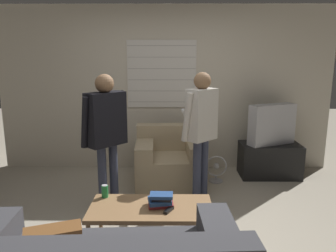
{
  "coord_description": "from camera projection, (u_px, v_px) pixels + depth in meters",
  "views": [
    {
      "loc": [
        0.09,
        -3.12,
        1.8
      ],
      "look_at": [
        0.06,
        0.58,
        1.0
      ],
      "focal_mm": 35.0,
      "sensor_mm": 36.0,
      "label": 1
    }
  ],
  "objects": [
    {
      "name": "floor_fan",
      "position": [
        216.0,
        169.0,
        4.73
      ],
      "size": [
        0.31,
        0.2,
        0.39
      ],
      "color": "#A8A8AD",
      "rests_on": "ground_plane"
    },
    {
      "name": "person_left_standing",
      "position": [
        106.0,
        126.0,
        3.69
      ],
      "size": [
        0.51,
        0.82,
        1.6
      ],
      "rotation": [
        0.0,
        0.0,
        0.81
      ],
      "color": "#33384C",
      "rests_on": "ground_plane"
    },
    {
      "name": "person_right_standing",
      "position": [
        201.0,
        123.0,
        3.89
      ],
      "size": [
        0.46,
        0.73,
        1.61
      ],
      "rotation": [
        0.0,
        0.0,
        0.78
      ],
      "color": "#33384C",
      "rests_on": "ground_plane"
    },
    {
      "name": "soda_can",
      "position": [
        105.0,
        191.0,
        3.25
      ],
      "size": [
        0.07,
        0.07,
        0.13
      ],
      "color": "#238E47",
      "rests_on": "coffee_table"
    },
    {
      "name": "tv",
      "position": [
        272.0,
        124.0,
        4.83
      ],
      "size": [
        0.74,
        0.48,
        0.6
      ],
      "rotation": [
        0.0,
        0.0,
        3.56
      ],
      "color": "#B2B2B7",
      "rests_on": "tv_stand"
    },
    {
      "name": "coffee_table",
      "position": [
        151.0,
        210.0,
        3.07
      ],
      "size": [
        1.15,
        0.56,
        0.42
      ],
      "color": "#9E754C",
      "rests_on": "ground_plane"
    },
    {
      "name": "tv_stand",
      "position": [
        269.0,
        160.0,
        4.94
      ],
      "size": [
        0.88,
        0.48,
        0.5
      ],
      "color": "black",
      "rests_on": "ground_plane"
    },
    {
      "name": "spare_remote",
      "position": [
        169.0,
        210.0,
        2.96
      ],
      "size": [
        0.1,
        0.13,
        0.02
      ],
      "rotation": [
        0.0,
        0.0,
        -0.52
      ],
      "color": "black",
      "rests_on": "coffee_table"
    },
    {
      "name": "ground_plane",
      "position": [
        162.0,
        231.0,
        3.43
      ],
      "size": [
        16.0,
        16.0,
        0.0
      ],
      "primitive_type": "plane",
      "color": "#B2A893"
    },
    {
      "name": "book_stack",
      "position": [
        161.0,
        200.0,
        3.05
      ],
      "size": [
        0.25,
        0.21,
        0.13
      ],
      "color": "maroon",
      "rests_on": "coffee_table"
    },
    {
      "name": "wall_back",
      "position": [
        165.0,
        89.0,
        5.14
      ],
      "size": [
        5.2,
        0.08,
        2.55
      ],
      "color": "beige",
      "rests_on": "ground_plane"
    },
    {
      "name": "armchair_beige",
      "position": [
        170.0,
        161.0,
        4.67
      ],
      "size": [
        0.99,
        0.86,
        0.8
      ],
      "rotation": [
        0.0,
        0.0,
        3.19
      ],
      "color": "tan",
      "rests_on": "ground_plane"
    }
  ]
}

